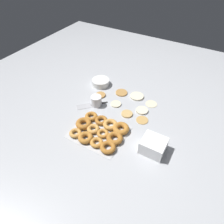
# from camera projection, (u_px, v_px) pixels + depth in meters

# --- Properties ---
(ground_plane) EXTENTS (3.00, 3.00, 0.00)m
(ground_plane) POSITION_uv_depth(u_px,v_px,m) (116.00, 110.00, 1.59)
(ground_plane) COLOR #B2B5BA
(pancake_0) EXTENTS (0.10, 0.10, 0.01)m
(pancake_0) POSITION_uv_depth(u_px,v_px,m) (121.00, 93.00, 1.75)
(pancake_0) COLOR #B27F42
(pancake_0) RESTS_ON ground_plane
(pancake_1) EXTENTS (0.09, 0.09, 0.01)m
(pancake_1) POSITION_uv_depth(u_px,v_px,m) (116.00, 104.00, 1.64)
(pancake_1) COLOR beige
(pancake_1) RESTS_ON ground_plane
(pancake_2) EXTENTS (0.10, 0.10, 0.02)m
(pancake_2) POSITION_uv_depth(u_px,v_px,m) (142.00, 110.00, 1.58)
(pancake_2) COLOR beige
(pancake_2) RESTS_ON ground_plane
(pancake_3) EXTENTS (0.09, 0.09, 0.01)m
(pancake_3) POSITION_uv_depth(u_px,v_px,m) (100.00, 95.00, 1.73)
(pancake_3) COLOR #B27F42
(pancake_3) RESTS_ON ground_plane
(pancake_4) EXTENTS (0.10, 0.10, 0.01)m
(pancake_4) POSITION_uv_depth(u_px,v_px,m) (151.00, 104.00, 1.65)
(pancake_4) COLOR beige
(pancake_4) RESTS_ON ground_plane
(pancake_5) EXTENTS (0.09, 0.09, 0.01)m
(pancake_5) POSITION_uv_depth(u_px,v_px,m) (127.00, 114.00, 1.56)
(pancake_5) COLOR tan
(pancake_5) RESTS_ON ground_plane
(pancake_6) EXTENTS (0.12, 0.12, 0.02)m
(pancake_6) POSITION_uv_depth(u_px,v_px,m) (137.00, 96.00, 1.71)
(pancake_6) COLOR beige
(pancake_6) RESTS_ON ground_plane
(pancake_7) EXTENTS (0.09, 0.09, 0.01)m
(pancake_7) POSITION_uv_depth(u_px,v_px,m) (142.00, 120.00, 1.51)
(pancake_7) COLOR tan
(pancake_7) RESTS_ON ground_plane
(donut_tray) EXTENTS (0.38, 0.32, 0.05)m
(donut_tray) POSITION_uv_depth(u_px,v_px,m) (100.00, 131.00, 1.41)
(donut_tray) COLOR silver
(donut_tray) RESTS_ON ground_plane
(batter_bowl) EXTENTS (0.16, 0.16, 0.06)m
(batter_bowl) POSITION_uv_depth(u_px,v_px,m) (101.00, 82.00, 1.83)
(batter_bowl) COLOR white
(batter_bowl) RESTS_ON ground_plane
(container_stack) EXTENTS (0.15, 0.14, 0.10)m
(container_stack) POSITION_uv_depth(u_px,v_px,m) (153.00, 146.00, 1.28)
(container_stack) COLOR white
(container_stack) RESTS_ON ground_plane
(paper_cup) EXTENTS (0.09, 0.09, 0.09)m
(paper_cup) POSITION_uv_depth(u_px,v_px,m) (96.00, 101.00, 1.61)
(paper_cup) COLOR white
(paper_cup) RESTS_ON ground_plane
(spatula) EXTENTS (0.21, 0.21, 0.01)m
(spatula) POSITION_uv_depth(u_px,v_px,m) (87.00, 106.00, 1.63)
(spatula) COLOR black
(spatula) RESTS_ON ground_plane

